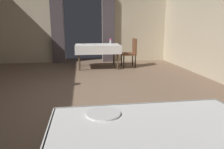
{
  "coord_description": "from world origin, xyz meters",
  "views": [
    {
      "loc": [
        -0.1,
        -3.77,
        1.32
      ],
      "look_at": [
        0.48,
        0.19,
        0.39
      ],
      "focal_mm": 33.46,
      "sensor_mm": 36.0,
      "label": 1
    }
  ],
  "objects_px": {
    "chair_mid_right": "(131,51)",
    "dining_table_mid": "(98,47)",
    "flower_vase_mid": "(110,41)",
    "plate_mid_c": "(94,45)",
    "plate_near_c": "(103,114)",
    "plate_mid_b": "(82,44)"
  },
  "relations": [
    {
      "from": "plate_mid_c",
      "to": "plate_near_c",
      "type": "bearing_deg",
      "value": -92.77
    },
    {
      "from": "dining_table_mid",
      "to": "flower_vase_mid",
      "type": "distance_m",
      "value": 0.56
    },
    {
      "from": "plate_mid_b",
      "to": "plate_mid_c",
      "type": "xyz_separation_m",
      "value": [
        0.35,
        -0.26,
        0.0
      ]
    },
    {
      "from": "plate_near_c",
      "to": "plate_mid_b",
      "type": "bearing_deg",
      "value": 91.01
    },
    {
      "from": "plate_near_c",
      "to": "flower_vase_mid",
      "type": "height_order",
      "value": "flower_vase_mid"
    },
    {
      "from": "dining_table_mid",
      "to": "chair_mid_right",
      "type": "height_order",
      "value": "chair_mid_right"
    },
    {
      "from": "plate_near_c",
      "to": "plate_mid_b",
      "type": "relative_size",
      "value": 1.01
    },
    {
      "from": "flower_vase_mid",
      "to": "chair_mid_right",
      "type": "bearing_deg",
      "value": -23.74
    },
    {
      "from": "plate_mid_c",
      "to": "flower_vase_mid",
      "type": "bearing_deg",
      "value": 31.64
    },
    {
      "from": "chair_mid_right",
      "to": "plate_mid_c",
      "type": "bearing_deg",
      "value": -176.35
    },
    {
      "from": "chair_mid_right",
      "to": "dining_table_mid",
      "type": "bearing_deg",
      "value": 179.74
    },
    {
      "from": "dining_table_mid",
      "to": "plate_near_c",
      "type": "bearing_deg",
      "value": -94.1
    },
    {
      "from": "dining_table_mid",
      "to": "chair_mid_right",
      "type": "xyz_separation_m",
      "value": [
        1.09,
        -0.0,
        -0.14
      ]
    },
    {
      "from": "plate_mid_b",
      "to": "plate_mid_c",
      "type": "distance_m",
      "value": 0.44
    },
    {
      "from": "plate_near_c",
      "to": "plate_mid_c",
      "type": "xyz_separation_m",
      "value": [
        0.26,
        5.28,
        0.0
      ]
    },
    {
      "from": "plate_mid_c",
      "to": "plate_mid_b",
      "type": "bearing_deg",
      "value": 143.81
    },
    {
      "from": "dining_table_mid",
      "to": "plate_mid_b",
      "type": "height_order",
      "value": "plate_mid_b"
    },
    {
      "from": "flower_vase_mid",
      "to": "dining_table_mid",
      "type": "bearing_deg",
      "value": -148.66
    },
    {
      "from": "plate_mid_b",
      "to": "plate_near_c",
      "type": "bearing_deg",
      "value": -88.99
    },
    {
      "from": "flower_vase_mid",
      "to": "plate_mid_c",
      "type": "distance_m",
      "value": 0.69
    },
    {
      "from": "dining_table_mid",
      "to": "flower_vase_mid",
      "type": "xyz_separation_m",
      "value": [
        0.45,
        0.28,
        0.18
      ]
    },
    {
      "from": "flower_vase_mid",
      "to": "plate_mid_c",
      "type": "height_order",
      "value": "flower_vase_mid"
    }
  ]
}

